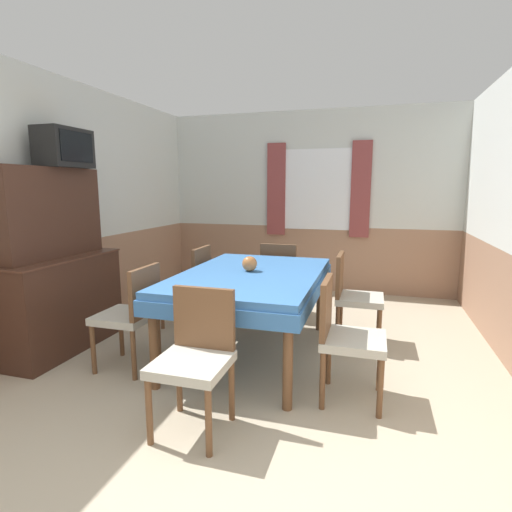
{
  "coord_description": "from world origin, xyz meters",
  "views": [
    {
      "loc": [
        0.94,
        -1.24,
        1.52
      ],
      "look_at": [
        -0.05,
        2.08,
        0.92
      ],
      "focal_mm": 28.0,
      "sensor_mm": 36.0,
      "label": 1
    }
  ],
  "objects": [
    {
      "name": "wall_back",
      "position": [
        0.01,
        4.62,
        1.31
      ],
      "size": [
        4.55,
        0.1,
        2.6
      ],
      "color": "silver",
      "rests_on": "ground_plane"
    },
    {
      "name": "chair_head_window",
      "position": [
        -0.09,
        3.26,
        0.49
      ],
      "size": [
        0.44,
        0.44,
        0.88
      ],
      "color": "brown",
      "rests_on": "ground_plane"
    },
    {
      "name": "wall_left",
      "position": [
        -2.1,
        2.3,
        1.3
      ],
      "size": [
        0.05,
        5.0,
        2.6
      ],
      "color": "silver",
      "rests_on": "ground_plane"
    },
    {
      "name": "chair_head_near",
      "position": [
        -0.09,
        0.91,
        0.49
      ],
      "size": [
        0.44,
        0.44,
        0.88
      ],
      "rotation": [
        0.0,
        0.0,
        3.14
      ],
      "color": "brown",
      "rests_on": "ground_plane"
    },
    {
      "name": "sideboard",
      "position": [
        -1.85,
        1.7,
        0.71
      ],
      "size": [
        0.46,
        1.22,
        1.7
      ],
      "color": "#3D2319",
      "rests_on": "ground_plane"
    },
    {
      "name": "chair_right_near",
      "position": [
        0.78,
        1.53,
        0.49
      ],
      "size": [
        0.44,
        0.44,
        0.88
      ],
      "rotation": [
        0.0,
        0.0,
        4.71
      ],
      "color": "brown",
      "rests_on": "ground_plane"
    },
    {
      "name": "chair_right_far",
      "position": [
        0.78,
        2.64,
        0.49
      ],
      "size": [
        0.44,
        0.44,
        0.88
      ],
      "rotation": [
        0.0,
        0.0,
        4.71
      ],
      "color": "brown",
      "rests_on": "ground_plane"
    },
    {
      "name": "tv",
      "position": [
        -1.8,
        1.85,
        1.87
      ],
      "size": [
        0.29,
        0.49,
        0.35
      ],
      "color": "black",
      "rests_on": "sideboard"
    },
    {
      "name": "dining_table",
      "position": [
        -0.09,
        2.08,
        0.67
      ],
      "size": [
        1.22,
        1.83,
        0.77
      ],
      "color": "#386BA8",
      "rests_on": "ground_plane"
    },
    {
      "name": "vase",
      "position": [
        -0.12,
        2.13,
        0.84
      ],
      "size": [
        0.14,
        0.14,
        0.14
      ],
      "color": "#B26B38",
      "rests_on": "dining_table"
    },
    {
      "name": "chair_left_near",
      "position": [
        -0.96,
        1.53,
        0.49
      ],
      "size": [
        0.44,
        0.44,
        0.88
      ],
      "rotation": [
        0.0,
        0.0,
        1.57
      ],
      "color": "brown",
      "rests_on": "ground_plane"
    },
    {
      "name": "chair_left_far",
      "position": [
        -0.96,
        2.64,
        0.49
      ],
      "size": [
        0.44,
        0.44,
        0.88
      ],
      "rotation": [
        0.0,
        0.0,
        1.57
      ],
      "color": "brown",
      "rests_on": "ground_plane"
    }
  ]
}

